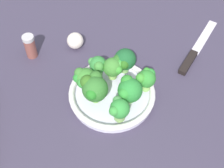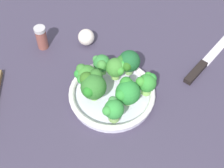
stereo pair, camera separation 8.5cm
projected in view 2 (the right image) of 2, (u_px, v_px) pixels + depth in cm
name	position (u px, v px, depth cm)	size (l,w,h in cm)	color
ground_plane	(120.00, 91.00, 92.36)	(130.00, 130.00, 2.50)	#3C354A
bowl	(112.00, 94.00, 88.35)	(23.42, 23.42, 2.92)	white
broccoli_floret_0	(86.00, 75.00, 84.88)	(5.89, 6.07, 7.11)	#7DC253
broccoli_floret_1	(117.00, 67.00, 86.91)	(5.39, 5.55, 6.76)	#95CA61
broccoli_floret_2	(127.00, 92.00, 81.60)	(6.56, 6.89, 7.40)	#89C562
broccoli_floret_3	(113.00, 110.00, 78.78)	(5.37, 5.62, 6.64)	#82B05C
broccoli_floret_4	(147.00, 83.00, 83.88)	(4.84, 5.92, 6.48)	#93D362
broccoli_floret_5	(93.00, 85.00, 82.16)	(7.51, 7.35, 8.01)	#86C856
broccoli_floret_6	(102.00, 64.00, 88.20)	(5.37, 4.75, 6.25)	#75B85E
broccoli_floret_7	(128.00, 62.00, 87.48)	(5.96, 6.37, 7.66)	#8CC568
knife	(204.00, 63.00, 96.54)	(8.18, 26.48, 1.50)	silver
garlic_bulb	(86.00, 37.00, 100.53)	(5.08, 5.08, 5.08)	silver
pepper_shaker	(41.00, 37.00, 98.47)	(3.45, 3.45, 7.74)	brown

